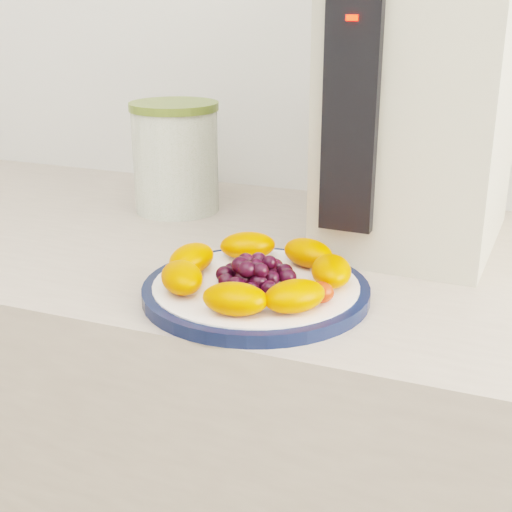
% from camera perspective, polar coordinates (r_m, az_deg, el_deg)
% --- Properties ---
extents(plate_rim, '(0.26, 0.26, 0.01)m').
position_cam_1_polar(plate_rim, '(0.81, 0.00, -2.82)').
color(plate_rim, '#0E1838').
rests_on(plate_rim, counter).
extents(plate_face, '(0.23, 0.23, 0.02)m').
position_cam_1_polar(plate_face, '(0.81, 0.00, -2.76)').
color(plate_face, white).
rests_on(plate_face, counter).
extents(canister, '(0.16, 0.16, 0.16)m').
position_cam_1_polar(canister, '(1.13, -6.43, 7.55)').
color(canister, '#455B1A').
rests_on(canister, counter).
extents(canister_lid, '(0.17, 0.17, 0.01)m').
position_cam_1_polar(canister_lid, '(1.12, -6.60, 11.82)').
color(canister_lid, '#5E6E2C').
rests_on(canister_lid, canister).
extents(appliance_body, '(0.23, 0.31, 0.38)m').
position_cam_1_polar(appliance_body, '(0.99, 13.31, 11.71)').
color(appliance_body, '#BCB7A1').
rests_on(appliance_body, counter).
extents(appliance_panel, '(0.07, 0.02, 0.28)m').
position_cam_1_polar(appliance_panel, '(0.85, 7.60, 11.15)').
color(appliance_panel, black).
rests_on(appliance_panel, appliance_body).
extents(appliance_led, '(0.01, 0.01, 0.01)m').
position_cam_1_polar(appliance_led, '(0.83, 7.71, 18.37)').
color(appliance_led, '#FF0C05').
rests_on(appliance_led, appliance_panel).
extents(fruit_plate, '(0.22, 0.22, 0.03)m').
position_cam_1_polar(fruit_plate, '(0.80, 0.11, -1.23)').
color(fruit_plate, '#F35000').
rests_on(fruit_plate, plate_face).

